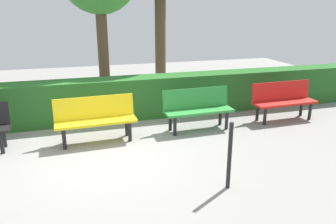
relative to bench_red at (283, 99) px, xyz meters
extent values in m
plane|color=gray|center=(4.20, 0.66, -0.48)|extent=(18.28, 18.28, 0.00)
cube|color=red|center=(0.00, 0.07, -0.07)|extent=(1.51, 0.46, 0.05)
cube|color=red|center=(0.00, -0.12, 0.17)|extent=(1.51, 0.14, 0.42)
cylinder|color=black|center=(-0.61, 0.21, -0.29)|extent=(0.07, 0.07, 0.39)
cylinder|color=black|center=(-0.60, -0.09, -0.29)|extent=(0.07, 0.07, 0.39)
cylinder|color=black|center=(0.60, 0.24, -0.29)|extent=(0.07, 0.07, 0.39)
cylinder|color=black|center=(0.60, -0.06, -0.29)|extent=(0.07, 0.07, 0.39)
cube|color=#2D8C38|center=(2.11, 0.11, -0.07)|extent=(1.47, 0.46, 0.05)
cube|color=#2D8C38|center=(2.11, -0.08, 0.17)|extent=(1.46, 0.15, 0.42)
cylinder|color=black|center=(1.52, 0.25, -0.29)|extent=(0.07, 0.07, 0.39)
cylinder|color=black|center=(1.53, -0.05, -0.29)|extent=(0.07, 0.07, 0.39)
cylinder|color=black|center=(2.68, 0.28, -0.29)|extent=(0.07, 0.07, 0.39)
cylinder|color=black|center=(2.69, -0.02, -0.29)|extent=(0.07, 0.07, 0.39)
cube|color=yellow|center=(4.22, 0.18, -0.07)|extent=(1.53, 0.48, 0.05)
cube|color=yellow|center=(4.23, -0.01, 0.17)|extent=(1.52, 0.16, 0.42)
cylinder|color=black|center=(3.61, 0.31, -0.29)|extent=(0.07, 0.07, 0.39)
cylinder|color=black|center=(3.62, 0.01, -0.29)|extent=(0.07, 0.07, 0.39)
cylinder|color=black|center=(4.82, 0.36, -0.29)|extent=(0.07, 0.07, 0.39)
cylinder|color=black|center=(4.84, 0.06, -0.29)|extent=(0.07, 0.07, 0.39)
cylinder|color=black|center=(5.89, 0.23, -0.29)|extent=(0.07, 0.07, 0.39)
cylinder|color=black|center=(5.90, -0.07, -0.29)|extent=(0.07, 0.07, 0.39)
cube|color=#266023|center=(3.20, -1.10, 0.00)|extent=(14.28, 0.62, 0.95)
cylinder|color=brown|center=(2.09, -3.02, 1.06)|extent=(0.31, 0.31, 3.08)
cylinder|color=brown|center=(3.74, -2.82, 0.87)|extent=(0.29, 0.29, 2.69)
cylinder|color=black|center=(2.55, 2.40, 0.02)|extent=(0.06, 0.06, 1.00)
camera|label=1|loc=(4.54, 6.12, 2.01)|focal=34.68mm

